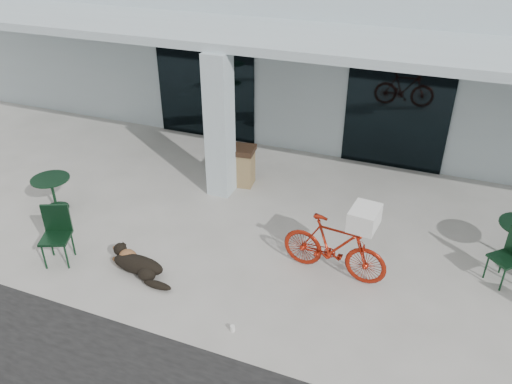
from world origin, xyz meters
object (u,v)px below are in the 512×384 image
at_px(cafe_table_near, 54,194).
at_px(trash_receptacle, 243,166).
at_px(cafe_chair_far_b, 506,258).
at_px(cafe_chair_near, 56,237).
at_px(bicycle, 334,247).
at_px(dog, 138,264).

height_order(cafe_table_near, trash_receptacle, trash_receptacle).
bearing_deg(cafe_chair_far_b, cafe_chair_near, -116.89).
bearing_deg(cafe_chair_far_b, bicycle, -117.37).
xyz_separation_m(cafe_table_near, trash_receptacle, (3.24, 2.49, 0.09)).
distance_m(cafe_chair_near, trash_receptacle, 4.35).
height_order(dog, cafe_chair_far_b, cafe_chair_far_b).
bearing_deg(cafe_table_near, bicycle, 0.82).
bearing_deg(cafe_chair_near, cafe_table_near, 109.73).
bearing_deg(cafe_table_near, cafe_chair_far_b, 6.12).
bearing_deg(cafe_chair_near, bicycle, -5.43).
bearing_deg(bicycle, cafe_chair_far_b, -67.00).
xyz_separation_m(dog, cafe_chair_far_b, (5.87, 2.09, 0.30)).
relative_size(cafe_table_near, cafe_chair_near, 0.73).
relative_size(bicycle, trash_receptacle, 2.02).
distance_m(bicycle, dog, 3.40).
bearing_deg(bicycle, trash_receptacle, 54.28).
bearing_deg(cafe_chair_far_b, trash_receptacle, -150.57).
bearing_deg(bicycle, cafe_table_near, 96.57).
bearing_deg(dog, trash_receptacle, 101.27).
distance_m(bicycle, trash_receptacle, 3.63).
bearing_deg(cafe_table_near, cafe_chair_near, -46.83).
bearing_deg(trash_receptacle, bicycle, -41.47).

